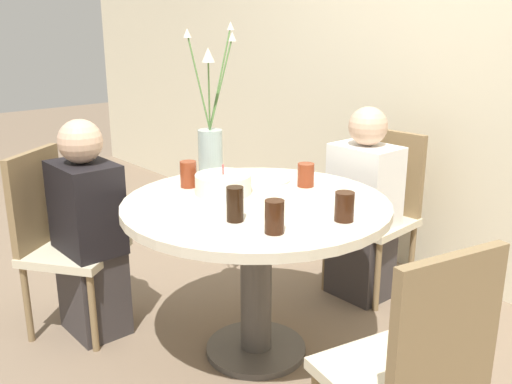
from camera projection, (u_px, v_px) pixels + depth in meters
ground_plane at (256, 351)px, 2.63m from camera, size 16.00×16.00×0.00m
wall_back at (445, 51)px, 3.10m from camera, size 8.00×0.05×2.60m
dining_table at (256, 233)px, 2.46m from camera, size 1.14×1.14×0.73m
chair_far_back at (380, 204)px, 3.14m from camera, size 0.43×0.43×0.88m
chair_left_flank at (58, 233)px, 2.71m from camera, size 0.56×0.56×0.88m
chair_right_flank at (414, 367)px, 1.67m from camera, size 0.48×0.48×0.88m
birthday_cake at (223, 184)px, 2.51m from camera, size 0.25×0.25×0.13m
flower_vase at (211, 140)px, 2.75m from camera, size 0.23×0.26×0.73m
side_plate at (269, 180)px, 2.71m from camera, size 0.20×0.20×0.01m
drink_glass_0 at (344, 207)px, 2.16m from camera, size 0.08×0.08×0.11m
drink_glass_1 at (188, 174)px, 2.60m from camera, size 0.08×0.08×0.12m
drink_glass_2 at (235, 204)px, 2.16m from camera, size 0.07×0.07×0.13m
drink_glass_3 at (274, 217)px, 2.04m from camera, size 0.07×0.07×0.12m
drink_glass_4 at (306, 175)px, 2.61m from camera, size 0.08×0.08×0.11m
person_boy at (363, 211)px, 3.03m from camera, size 0.34×0.24×1.04m
person_woman at (89, 237)px, 2.67m from camera, size 0.34×0.24×1.04m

